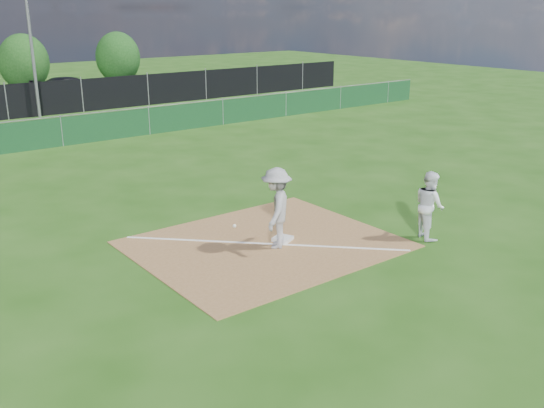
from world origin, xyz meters
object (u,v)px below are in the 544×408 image
at_px(play_at_first, 276,208).
at_px(car_right, 70,88).
at_px(tree_mid, 24,62).
at_px(first_base, 283,239).
at_px(runner, 429,205).
at_px(tree_right, 118,57).
at_px(light_pole, 31,39).

distance_m(play_at_first, car_right, 28.10).
bearing_deg(tree_mid, car_right, -75.07).
relative_size(first_base, runner, 0.24).
xyz_separation_m(first_base, tree_right, (10.43, 32.63, 1.92)).
bearing_deg(first_base, play_at_first, -149.75).
relative_size(light_pole, runner, 4.65).
bearing_deg(play_at_first, light_pole, 86.42).
bearing_deg(first_base, runner, -33.73).
height_order(play_at_first, tree_right, tree_right).
height_order(runner, tree_right, tree_right).
relative_size(car_right, tree_right, 1.24).
xyz_separation_m(runner, tree_mid, (0.45, 34.22, 1.15)).
relative_size(first_base, tree_right, 0.11).
distance_m(runner, car_right, 29.49).
bearing_deg(car_right, light_pole, 125.29).
xyz_separation_m(runner, car_right, (1.73, 29.44, -0.16)).
distance_m(light_pole, runner, 24.11).
relative_size(light_pole, tree_right, 2.07).
relative_size(first_base, tree_mid, 0.11).
height_order(runner, tree_mid, tree_mid).
bearing_deg(tree_right, play_at_first, -108.20).
xyz_separation_m(car_right, tree_right, (5.66, 5.22, 1.28)).
relative_size(first_base, car_right, 0.09).
relative_size(runner, car_right, 0.36).
relative_size(play_at_first, runner, 1.24).
bearing_deg(first_base, light_pole, 87.35).
relative_size(first_base, play_at_first, 0.20).
bearing_deg(play_at_first, runner, -28.02).
distance_m(first_base, play_at_first, 1.03).
bearing_deg(car_right, play_at_first, 148.54).
distance_m(light_pole, tree_right, 14.50).
relative_size(play_at_first, car_right, 0.45).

